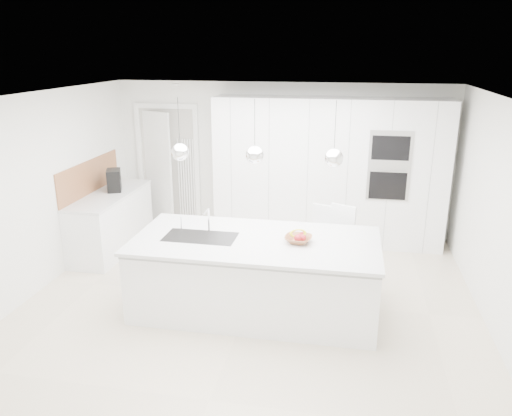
% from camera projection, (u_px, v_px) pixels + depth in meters
% --- Properties ---
extents(floor, '(5.50, 5.50, 0.00)m').
position_uv_depth(floor, '(252.00, 298.00, 6.29)').
color(floor, beige).
rests_on(floor, ground).
extents(wall_back, '(5.50, 0.00, 5.50)m').
position_uv_depth(wall_back, '(281.00, 160.00, 8.25)').
color(wall_back, white).
rests_on(wall_back, ground).
extents(wall_left, '(0.00, 5.00, 5.00)m').
position_uv_depth(wall_left, '(41.00, 192.00, 6.40)').
color(wall_left, white).
rests_on(wall_left, ground).
extents(ceiling, '(5.50, 5.50, 0.00)m').
position_uv_depth(ceiling, '(251.00, 96.00, 5.53)').
color(ceiling, white).
rests_on(ceiling, wall_back).
extents(tall_cabinets, '(3.60, 0.60, 2.30)m').
position_uv_depth(tall_cabinets, '(328.00, 172.00, 7.86)').
color(tall_cabinets, white).
rests_on(tall_cabinets, floor).
extents(oven_stack, '(0.62, 0.04, 1.05)m').
position_uv_depth(oven_stack, '(389.00, 166.00, 7.35)').
color(oven_stack, '#A5A5A8').
rests_on(oven_stack, tall_cabinets).
extents(doorway_frame, '(1.11, 0.08, 2.13)m').
position_uv_depth(doorway_frame, '(169.00, 168.00, 8.63)').
color(doorway_frame, white).
rests_on(doorway_frame, floor).
extents(hallway_door, '(0.76, 0.38, 2.00)m').
position_uv_depth(hallway_door, '(154.00, 169.00, 8.64)').
color(hallway_door, white).
rests_on(hallway_door, floor).
extents(radiator, '(0.32, 0.04, 1.40)m').
position_uv_depth(radiator, '(187.00, 179.00, 8.62)').
color(radiator, white).
rests_on(radiator, floor).
extents(left_base_cabinets, '(0.60, 1.80, 0.86)m').
position_uv_depth(left_base_cabinets, '(111.00, 223.00, 7.72)').
color(left_base_cabinets, white).
rests_on(left_base_cabinets, floor).
extents(left_worktop, '(0.62, 1.82, 0.04)m').
position_uv_depth(left_worktop, '(109.00, 195.00, 7.58)').
color(left_worktop, silver).
rests_on(left_worktop, left_base_cabinets).
extents(oak_backsplash, '(0.02, 1.80, 0.50)m').
position_uv_depth(oak_backsplash, '(90.00, 177.00, 7.55)').
color(oak_backsplash, '#A26942').
rests_on(oak_backsplash, wall_left).
extents(island_base, '(2.80, 1.20, 0.86)m').
position_uv_depth(island_base, '(255.00, 278.00, 5.86)').
color(island_base, white).
rests_on(island_base, floor).
extents(island_worktop, '(2.84, 1.40, 0.04)m').
position_uv_depth(island_worktop, '(256.00, 241.00, 5.77)').
color(island_worktop, silver).
rests_on(island_worktop, island_base).
extents(island_sink, '(0.84, 0.44, 0.18)m').
position_uv_depth(island_sink, '(201.00, 243.00, 5.86)').
color(island_sink, '#3F3F42').
rests_on(island_sink, island_worktop).
extents(island_tap, '(0.02, 0.02, 0.30)m').
position_uv_depth(island_tap, '(209.00, 220.00, 5.96)').
color(island_tap, white).
rests_on(island_tap, island_worktop).
extents(pendant_left, '(0.20, 0.20, 0.20)m').
position_uv_depth(pendant_left, '(180.00, 152.00, 5.56)').
color(pendant_left, white).
rests_on(pendant_left, ceiling).
extents(pendant_mid, '(0.20, 0.20, 0.20)m').
position_uv_depth(pendant_mid, '(255.00, 155.00, 5.41)').
color(pendant_mid, white).
rests_on(pendant_mid, ceiling).
extents(pendant_right, '(0.20, 0.20, 0.20)m').
position_uv_depth(pendant_right, '(334.00, 158.00, 5.26)').
color(pendant_right, white).
rests_on(pendant_right, ceiling).
extents(fruit_bowl, '(0.34, 0.34, 0.08)m').
position_uv_depth(fruit_bowl, '(298.00, 239.00, 5.66)').
color(fruit_bowl, '#A26942').
rests_on(fruit_bowl, island_worktop).
extents(espresso_machine, '(0.31, 0.37, 0.34)m').
position_uv_depth(espresso_machine, '(114.00, 180.00, 7.67)').
color(espresso_machine, black).
rests_on(espresso_machine, left_worktop).
extents(bar_stool_left, '(0.48, 0.56, 1.02)m').
position_uv_depth(bar_stool_left, '(322.00, 245.00, 6.62)').
color(bar_stool_left, white).
rests_on(bar_stool_left, floor).
extents(bar_stool_right, '(0.53, 0.60, 1.09)m').
position_uv_depth(bar_stool_right, '(341.00, 250.00, 6.39)').
color(bar_stool_right, white).
rests_on(bar_stool_right, floor).
extents(apple_a, '(0.07, 0.07, 0.07)m').
position_uv_depth(apple_a, '(303.00, 238.00, 5.62)').
color(apple_a, '#AF1E29').
rests_on(apple_a, fruit_bowl).
extents(apple_b, '(0.08, 0.08, 0.08)m').
position_uv_depth(apple_b, '(300.00, 237.00, 5.64)').
color(apple_b, '#AF1E29').
rests_on(apple_b, fruit_bowl).
extents(apple_c, '(0.08, 0.08, 0.08)m').
position_uv_depth(apple_c, '(302.00, 235.00, 5.69)').
color(apple_c, '#AF1E29').
rests_on(apple_c, fruit_bowl).
extents(apple_extra_3, '(0.08, 0.08, 0.08)m').
position_uv_depth(apple_extra_3, '(298.00, 238.00, 5.60)').
color(apple_extra_3, '#AF1E29').
rests_on(apple_extra_3, fruit_bowl).
extents(banana_bunch, '(0.22, 0.16, 0.20)m').
position_uv_depth(banana_bunch, '(298.00, 233.00, 5.64)').
color(banana_bunch, yellow).
rests_on(banana_bunch, fruit_bowl).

